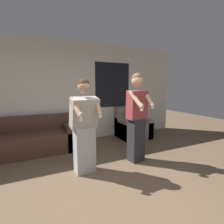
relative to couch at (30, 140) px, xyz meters
name	(u,v)px	position (x,y,z in m)	size (l,w,h in m)	color
ground_plane	(118,206)	(0.98, -2.51, -0.30)	(14.00, 14.00, 0.00)	brown
wall_back	(68,92)	(1.00, 0.47, 1.06)	(6.95, 0.07, 2.70)	beige
couch	(30,140)	(0.00, 0.00, 0.00)	(2.10, 0.86, 0.82)	#472D23
armchair	(133,127)	(2.78, 0.00, 0.02)	(0.86, 0.81, 0.89)	slate
person_left	(84,127)	(0.87, -1.45, 0.53)	(0.52, 0.52, 1.65)	#B2B2B7
person_right	(137,116)	(1.95, -1.44, 0.63)	(0.44, 0.49, 1.78)	#28282D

